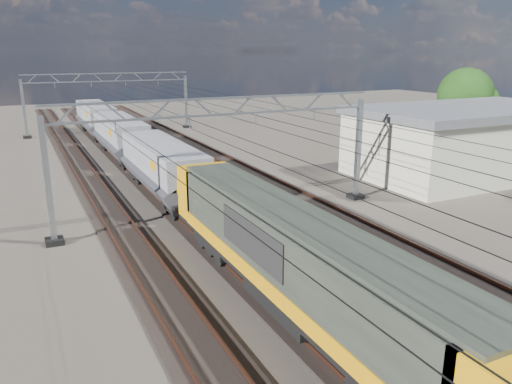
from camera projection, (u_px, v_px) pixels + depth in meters
name	position (u px, v px, depth m)	size (l,w,h in m)	color
ground	(254.00, 240.00, 26.21)	(160.00, 160.00, 0.00)	#28241E
track_outer_west	(141.00, 259.00, 23.67)	(2.60, 140.00, 0.30)	black
track_loco	(219.00, 245.00, 25.35)	(2.60, 140.00, 0.30)	black
track_inner_east	(288.00, 233.00, 27.03)	(2.60, 140.00, 0.30)	black
track_outer_east	(348.00, 222.00, 28.71)	(2.60, 140.00, 0.30)	black
catenary_gantry_mid	(224.00, 154.00, 28.61)	(19.90, 0.90, 7.11)	#8D9499
catenary_gantry_far	(110.00, 100.00, 59.78)	(19.90, 0.90, 7.11)	#8D9499
overhead_wires	(200.00, 114.00, 31.57)	(12.03, 140.00, 0.53)	black
locomotive	(296.00, 258.00, 18.14)	(2.76, 21.10, 3.62)	black
hopper_wagon_lead	(163.00, 165.00, 33.49)	(3.38, 13.00, 3.25)	black
hopper_wagon_mid	(120.00, 134.00, 45.78)	(3.38, 13.00, 3.25)	black
hopper_wagon_third	(96.00, 117.00, 58.07)	(3.38, 13.00, 3.25)	black
industrial_shed	(469.00, 140.00, 39.90)	(18.60, 10.60, 5.40)	silver
tree_far	(469.00, 98.00, 49.48)	(5.81, 5.41, 8.06)	#352418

